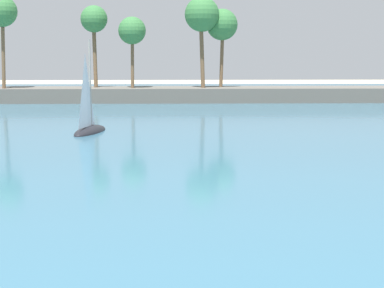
# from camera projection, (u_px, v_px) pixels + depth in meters

# --- Properties ---
(sea) EXTENTS (220.00, 105.72, 0.06)m
(sea) POSITION_uv_depth(u_px,v_px,m) (156.00, 112.00, 65.12)
(sea) COLOR #386B84
(sea) RESTS_ON ground
(palm_headland) EXTENTS (110.61, 6.41, 12.99)m
(palm_headland) POSITION_uv_depth(u_px,v_px,m) (152.00, 77.00, 77.25)
(palm_headland) COLOR #605B54
(palm_headland) RESTS_ON ground
(sailboat_near_shore) EXTENTS (2.80, 5.49, 7.63)m
(sailboat_near_shore) POSITION_uv_depth(u_px,v_px,m) (89.00, 124.00, 48.86)
(sailboat_near_shore) COLOR black
(sailboat_near_shore) RESTS_ON sea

